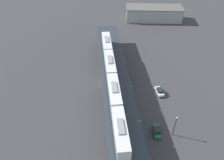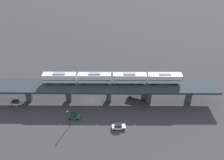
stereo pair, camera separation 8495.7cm
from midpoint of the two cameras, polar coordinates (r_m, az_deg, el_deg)
The scene contains 8 objects.
ground_plane at distance 60.43m, azimuth 17.15°, elevation -24.64°, with size 400.00×400.00×0.00m, color #38383A.
elevated_viaduct at distance 55.38m, azimuth 18.11°, elevation -21.39°, with size 36.51×90.07×7.06m.
subway_train at distance 56.23m, azimuth 26.46°, elevation -17.10°, with size 18.10×48.21×4.45m.
street_car_green at distance 54.47m, azimuth 13.77°, elevation -33.07°, with size 2.50×4.63×1.89m.
street_car_silver at distance 57.42m, azimuth -12.94°, elevation -26.68°, with size 3.12×4.75×1.89m.
street_car_white at distance 58.01m, azimuth 32.90°, elevation -34.06°, with size 3.28×4.75×1.89m.
delivery_truck at distance 66.64m, azimuth 32.47°, elevation -20.02°, with size 2.45×7.23×3.20m.
street_lamp at distance 50.04m, azimuth 14.21°, elevation -35.96°, with size 0.44×0.44×6.94m.
Camera 2 is at (57.94, 27.46, 53.78)m, focal length 35.00 mm.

